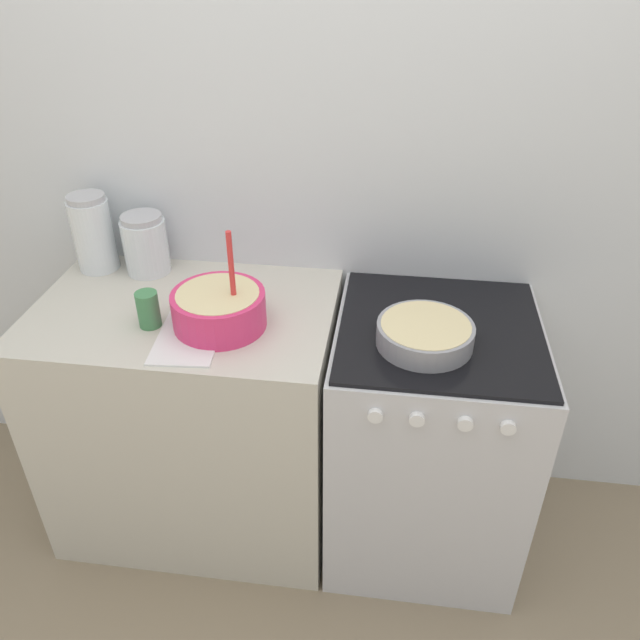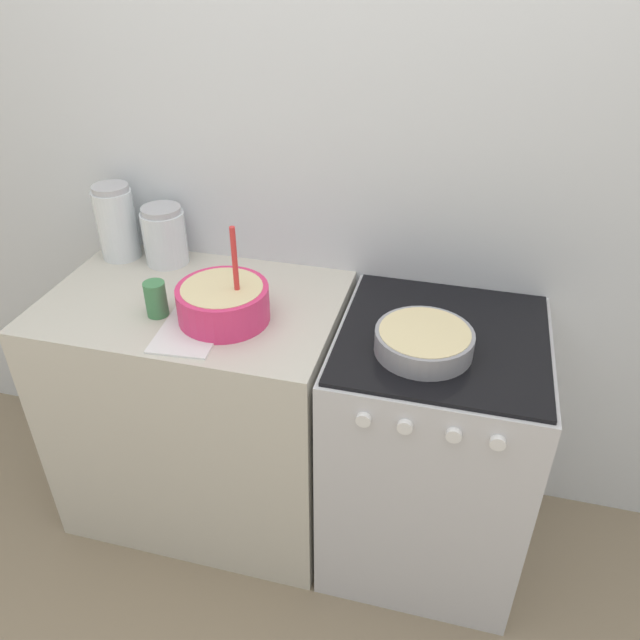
% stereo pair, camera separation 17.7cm
% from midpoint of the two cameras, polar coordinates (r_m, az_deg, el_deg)
% --- Properties ---
extents(ground_plane, '(12.00, 12.00, 0.00)m').
position_cam_midpoint_polar(ground_plane, '(2.28, -2.60, -23.64)').
color(ground_plane, gray).
extents(wall_back, '(4.87, 0.05, 2.40)m').
position_cam_midpoint_polar(wall_back, '(2.03, -0.21, 12.69)').
color(wall_back, silver).
rests_on(wall_back, ground_plane).
extents(countertop_cabinet, '(0.93, 0.63, 0.89)m').
position_cam_midpoint_polar(countertop_cabinet, '(2.25, -13.42, -8.68)').
color(countertop_cabinet, beige).
rests_on(countertop_cabinet, ground_plane).
extents(stove, '(0.62, 0.65, 0.89)m').
position_cam_midpoint_polar(stove, '(2.13, 7.36, -10.76)').
color(stove, silver).
rests_on(stove, ground_plane).
extents(mixing_bowl, '(0.27, 0.27, 0.31)m').
position_cam_midpoint_polar(mixing_bowl, '(1.84, -11.96, 1.06)').
color(mixing_bowl, '#E0336B').
rests_on(mixing_bowl, countertop_cabinet).
extents(baking_pan, '(0.27, 0.27, 0.07)m').
position_cam_midpoint_polar(baking_pan, '(1.75, 6.75, -1.35)').
color(baking_pan, gray).
rests_on(baking_pan, stove).
extents(storage_jar_left, '(0.13, 0.13, 0.26)m').
position_cam_midpoint_polar(storage_jar_left, '(2.26, -22.11, 6.93)').
color(storage_jar_left, silver).
rests_on(storage_jar_left, countertop_cabinet).
extents(storage_jar_middle, '(0.15, 0.15, 0.20)m').
position_cam_midpoint_polar(storage_jar_middle, '(2.19, -17.89, 6.24)').
color(storage_jar_middle, silver).
rests_on(storage_jar_middle, countertop_cabinet).
extents(tin_can, '(0.07, 0.07, 0.11)m').
position_cam_midpoint_polar(tin_can, '(1.90, -18.03, 0.85)').
color(tin_can, '#3F7F4C').
rests_on(tin_can, countertop_cabinet).
extents(recipe_page, '(0.20, 0.31, 0.01)m').
position_cam_midpoint_polar(recipe_page, '(1.85, -14.55, -1.42)').
color(recipe_page, white).
rests_on(recipe_page, countertop_cabinet).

